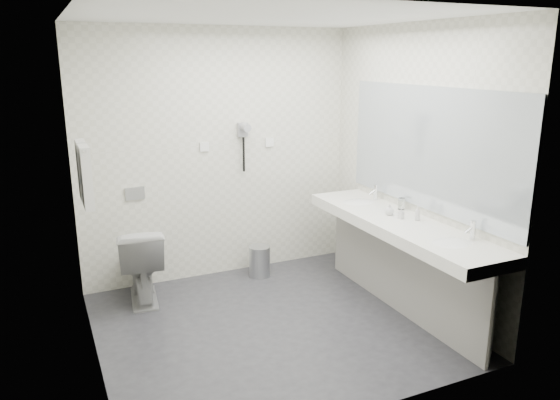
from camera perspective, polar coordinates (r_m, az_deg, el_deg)
name	(u,v)px	position (r m, az deg, el deg)	size (l,w,h in m)	color
floor	(271,325)	(4.70, -0.93, -13.11)	(2.80, 2.80, 0.00)	#2E2D33
ceiling	(270,16)	(4.16, -1.08, 18.94)	(2.80, 2.80, 0.00)	white
wall_back	(219,156)	(5.45, -6.50, 4.70)	(2.80, 2.80, 0.00)	silver
wall_front	(361,228)	(3.15, 8.52, -2.96)	(2.80, 2.80, 0.00)	silver
wall_left	(84,201)	(3.93, -20.05, -0.12)	(2.60, 2.60, 0.00)	silver
wall_right	(414,167)	(4.97, 13.98, 3.37)	(2.60, 2.60, 0.00)	silver
vanity_counter	(399,225)	(4.76, 12.53, -2.64)	(0.55, 2.20, 0.10)	white
vanity_panel	(399,271)	(4.92, 12.48, -7.32)	(0.03, 2.15, 0.75)	gray
vanity_post_near	(491,321)	(4.24, 21.40, -11.81)	(0.06, 0.06, 0.75)	silver
vanity_post_far	(341,236)	(5.74, 6.51, -3.80)	(0.06, 0.06, 0.75)	silver
mirror	(429,149)	(4.78, 15.47, 5.25)	(0.02, 2.20, 1.05)	#B2BCC6
basin_near	(452,245)	(4.28, 17.76, -4.52)	(0.40, 0.31, 0.05)	white
basin_far	(359,203)	(5.26, 8.32, -0.36)	(0.40, 0.31, 0.05)	white
faucet_near	(473,230)	(4.38, 19.75, -3.00)	(0.04, 0.04, 0.15)	silver
faucet_far	(376,192)	(5.35, 10.12, 0.80)	(0.04, 0.04, 0.15)	silver
soap_bottle_a	(401,213)	(4.77, 12.70, -1.39)	(0.04, 0.04, 0.09)	silver
soap_bottle_b	(389,210)	(4.86, 11.52, -1.01)	(0.08, 0.08, 0.10)	silver
soap_bottle_c	(417,213)	(4.75, 14.35, -1.38)	(0.05, 0.05, 0.12)	silver
glass_left	(401,204)	(5.06, 12.73, -0.39)	(0.06, 0.06, 0.11)	silver
toilet	(141,263)	(5.18, -14.51, -6.47)	(0.40, 0.71, 0.72)	white
flush_plate	(135,193)	(5.30, -15.10, 0.67)	(0.18, 0.02, 0.12)	#B2B5BA
pedal_bin	(260,262)	(5.61, -2.18, -6.56)	(0.22, 0.22, 0.31)	#B2B5BA
bin_lid	(259,247)	(5.56, -2.19, -5.01)	(0.22, 0.22, 0.01)	#B2B5BA
towel_rail	(80,146)	(4.41, -20.39, 5.41)	(0.02, 0.02, 0.62)	silver
towel_near	(86,177)	(4.31, -19.84, 2.28)	(0.07, 0.24, 0.48)	silver
towel_far	(83,170)	(4.59, -20.16, 2.97)	(0.07, 0.24, 0.48)	silver
dryer_cradle	(243,130)	(5.47, -3.96, 7.44)	(0.10, 0.04, 0.14)	#96969B
dryer_barrel	(245,127)	(5.40, -3.70, 7.67)	(0.08, 0.08, 0.14)	#96969B
dryer_cord	(244,154)	(5.49, -3.86, 4.84)	(0.02, 0.02, 0.35)	black
switch_plate_a	(204,147)	(5.38, -8.01, 5.60)	(0.09, 0.02, 0.09)	white
switch_plate_b	(269,142)	(5.61, -1.12, 6.13)	(0.09, 0.02, 0.09)	white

